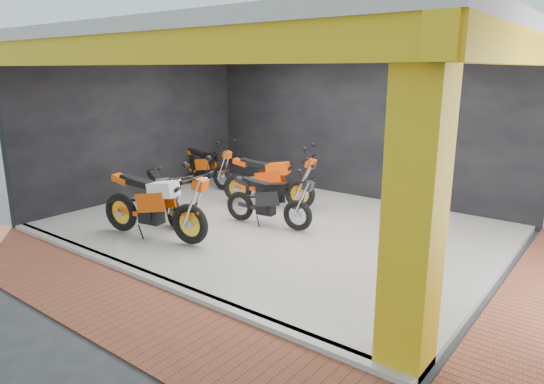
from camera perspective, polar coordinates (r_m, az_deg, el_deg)
The scene contains 15 objects.
ground at distance 8.06m, azimuth -8.11°, elevation -8.08°, with size 80.00×80.00×0.00m, color #2D2D30.
showroom_floor at distance 9.45m, azimuth 0.57°, elevation -4.22°, with size 8.00×6.00×0.10m, color silver.
showroom_ceiling at distance 8.98m, azimuth 0.63°, elevation 17.80°, with size 8.40×6.40×0.20m, color beige.
back_wall at distance 11.67m, azimuth 9.88°, elevation 7.67°, with size 8.20×0.20×3.50m, color black.
left_wall at distance 11.96m, azimuth -15.44°, elevation 7.53°, with size 0.20×6.20×3.50m, color black.
corner_column at distance 4.88m, azimuth 16.54°, elevation -1.71°, with size 0.50×0.50×3.50m, color gold.
header_beam_front at distance 6.82m, azimuth -15.35°, elevation 15.92°, with size 8.40×0.30×0.40m, color gold.
header_beam_right at distance 7.30m, azimuth 27.53°, elevation 14.72°, with size 0.30×6.40×0.40m, color gold.
floor_kerb at distance 7.43m, azimuth -13.82°, elevation -9.95°, with size 8.00×0.20×0.10m, color silver.
paver_front at distance 7.04m, azimuth -18.84°, elevation -12.05°, with size 9.00×1.40×0.03m, color brown.
moto_hero at distance 8.28m, azimuth -9.73°, elevation -1.44°, with size 2.40×0.89×1.47m, color #E04B09, non-canonical shape.
moto_row_a at distance 9.30m, azimuth -11.62°, elevation -0.65°, with size 1.96×0.73×1.20m, color black, non-canonical shape.
moto_row_b at distance 8.92m, azimuth 3.06°, elevation -1.01°, with size 1.97×0.73×1.20m, color black, non-canonical shape.
moto_row_c at distance 10.27m, azimuth 3.32°, elevation 1.54°, with size 2.25×0.83×1.38m, color #DD3D09, non-canonical shape.
moto_row_d at distance 12.10m, azimuth -5.94°, elevation 3.07°, with size 2.01×0.74×1.23m, color #FF5D0A, non-canonical shape.
Camera 1 is at (5.39, -5.16, 3.04)m, focal length 32.00 mm.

